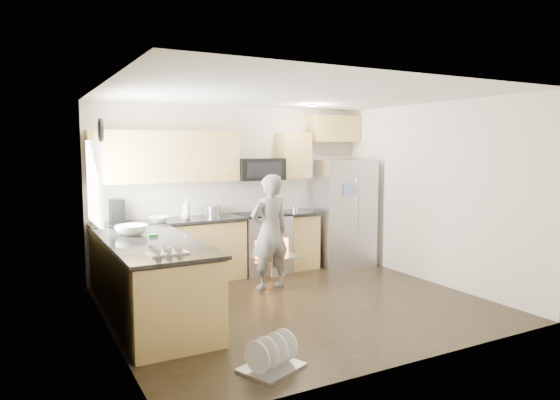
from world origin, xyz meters
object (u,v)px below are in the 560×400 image
person (270,232)px  dish_rack (271,360)px  refrigerator (345,213)px  stove_range (262,229)px

person → dish_rack: person is taller
refrigerator → dish_rack: bearing=-124.4°
refrigerator → dish_rack: refrigerator is taller
stove_range → person: 0.99m
stove_range → person: size_ratio=1.12×
person → dish_rack: 2.67m
person → stove_range: bearing=-114.8°
person → dish_rack: size_ratio=2.52×
refrigerator → person: refrigerator is taller
refrigerator → dish_rack: size_ratio=2.78×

